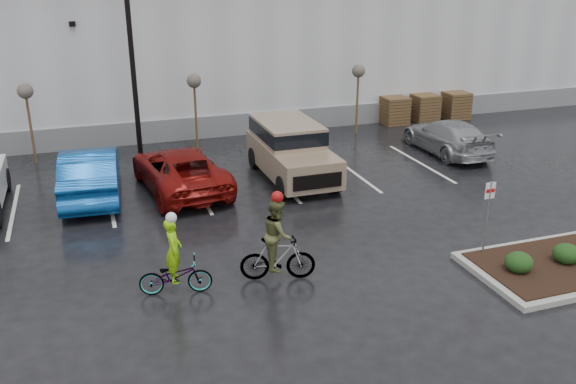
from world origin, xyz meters
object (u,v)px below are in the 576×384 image
object	(u,v)px
sapling_mid	(194,85)
pallet_stack_b	(424,108)
car_far_silver	(447,136)
car_red	(180,170)
sapling_east	(358,75)
lamppost	(128,15)
cyclist_hivis	(175,269)
suv_tan	(292,152)
car_blue	(91,172)
cyclist_olive	(278,248)
fire_lane_sign	(488,210)
pallet_stack_a	(394,110)
pallet_stack_c	(455,105)
sapling_west	(26,96)

from	to	relation	value
sapling_mid	pallet_stack_b	distance (m)	11.92
car_far_silver	car_red	bearing A→B (deg)	4.26
sapling_east	lamppost	bearing A→B (deg)	-174.29
sapling_mid	sapling_east	size ratio (longest dim) A/B	1.00
cyclist_hivis	sapling_mid	bearing A→B (deg)	-2.80
car_red	suv_tan	size ratio (longest dim) A/B	1.06
car_blue	car_red	world-z (taller)	car_blue
car_red	cyclist_olive	world-z (taller)	cyclist_olive
sapling_east	fire_lane_sign	size ratio (longest dim) A/B	1.45
lamppost	car_red	distance (m)	6.36
pallet_stack_a	cyclist_hivis	size ratio (longest dim) A/B	0.64
pallet_stack_c	cyclist_hivis	size ratio (longest dim) A/B	0.64
pallet_stack_a	cyclist_olive	size ratio (longest dim) A/B	0.57
sapling_mid	suv_tan	bearing A→B (deg)	-63.29
pallet_stack_a	car_blue	bearing A→B (deg)	-159.14
car_far_silver	lamppost	bearing A→B (deg)	-14.02
lamppost	sapling_mid	distance (m)	4.00
sapling_east	car_blue	distance (m)	12.96
pallet_stack_b	pallet_stack_a	bearing A→B (deg)	180.00
suv_tan	car_far_silver	size ratio (longest dim) A/B	1.06
car_blue	fire_lane_sign	bearing A→B (deg)	143.70
sapling_east	car_far_silver	distance (m)	5.06
sapling_west	car_red	bearing A→B (deg)	-44.68
pallet_stack_a	suv_tan	bearing A→B (deg)	-140.87
fire_lane_sign	sapling_mid	bearing A→B (deg)	112.49
pallet_stack_b	car_blue	world-z (taller)	car_blue
car_far_silver	sapling_mid	bearing A→B (deg)	-22.59
sapling_east	pallet_stack_b	xyz separation A→B (m)	(4.20, 1.00, -2.05)
pallet_stack_a	car_far_silver	size ratio (longest dim) A/B	0.28
lamppost	suv_tan	bearing A→B (deg)	-38.84
suv_tan	fire_lane_sign	bearing A→B (deg)	-70.42
suv_tan	cyclist_olive	bearing A→B (deg)	-112.11
lamppost	pallet_stack_a	world-z (taller)	lamppost
pallet_stack_a	sapling_mid	bearing A→B (deg)	-174.29
car_blue	sapling_mid	bearing A→B (deg)	-130.95
car_red	cyclist_hivis	xyz separation A→B (m)	(-1.32, -7.07, -0.09)
pallet_stack_b	pallet_stack_c	size ratio (longest dim) A/B	1.00
lamppost	car_far_silver	world-z (taller)	lamppost
car_red	car_far_silver	xyz separation A→B (m)	(11.30, 0.85, -0.05)
sapling_west	sapling_mid	xyz separation A→B (m)	(6.50, 0.00, 0.00)
suv_tan	cyclist_olive	xyz separation A→B (m)	(-2.86, -7.05, -0.17)
pallet_stack_c	car_blue	size ratio (longest dim) A/B	0.26
sapling_east	cyclist_olive	bearing A→B (deg)	-122.83
lamppost	sapling_mid	bearing A→B (deg)	21.80
sapling_west	cyclist_hivis	size ratio (longest dim) A/B	1.51
lamppost	car_blue	bearing A→B (deg)	-119.56
pallet_stack_a	pallet_stack_c	size ratio (longest dim) A/B	1.00
pallet_stack_c	car_far_silver	xyz separation A→B (m)	(-3.74, -5.05, 0.03)
car_red	cyclist_olive	xyz separation A→B (m)	(1.23, -7.21, 0.11)
lamppost	car_far_silver	size ratio (longest dim) A/B	1.91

